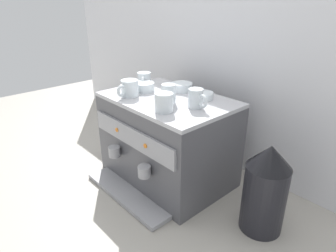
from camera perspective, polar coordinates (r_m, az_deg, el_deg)
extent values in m
plane|color=#9E998E|center=(1.59, 0.00, -9.54)|extent=(4.00, 4.00, 0.00)
cube|color=silver|center=(1.64, 9.55, 8.86)|extent=(2.80, 0.03, 0.91)
cube|color=#4C4C51|center=(1.48, 0.00, -2.83)|extent=(0.61, 0.42, 0.42)
cube|color=#B7B7BC|center=(1.40, 0.00, 5.12)|extent=(0.61, 0.42, 0.02)
cube|color=#939399|center=(1.32, -6.99, -2.11)|extent=(0.56, 0.01, 0.09)
cylinder|color=orange|center=(1.40, -9.78, -0.74)|extent=(0.02, 0.01, 0.02)
cylinder|color=orange|center=(1.24, -4.37, -3.83)|extent=(0.02, 0.01, 0.02)
cube|color=#939399|center=(1.45, -7.86, -12.87)|extent=(0.52, 0.12, 0.02)
cylinder|color=#939399|center=(1.45, -10.23, -4.85)|extent=(0.06, 0.06, 0.05)
cylinder|color=#939399|center=(1.28, -4.56, -8.66)|extent=(0.06, 0.06, 0.05)
cylinder|color=silver|center=(1.32, 0.09, 6.23)|extent=(0.06, 0.06, 0.08)
torus|color=silver|center=(1.28, -0.48, 5.63)|extent=(0.04, 0.06, 0.06)
cylinder|color=silver|center=(1.22, -0.79, 4.54)|extent=(0.08, 0.08, 0.08)
torus|color=silver|center=(1.25, 0.63, 5.17)|extent=(0.03, 0.06, 0.06)
cylinder|color=silver|center=(1.42, -7.34, 7.23)|extent=(0.08, 0.08, 0.08)
torus|color=silver|center=(1.39, -8.87, 6.69)|extent=(0.03, 0.06, 0.06)
cylinder|color=silver|center=(1.26, 5.18, 5.28)|extent=(0.06, 0.06, 0.08)
torus|color=silver|center=(1.23, 6.61, 4.73)|extent=(0.06, 0.02, 0.06)
cylinder|color=silver|center=(1.58, -4.58, 8.95)|extent=(0.07, 0.07, 0.07)
torus|color=silver|center=(1.54, -4.80, 8.49)|extent=(0.05, 0.05, 0.05)
cylinder|color=silver|center=(1.49, -4.54, 7.48)|extent=(0.10, 0.10, 0.04)
cylinder|color=silver|center=(1.50, -4.52, 6.90)|extent=(0.05, 0.05, 0.01)
cylinder|color=silver|center=(1.39, 6.74, 5.82)|extent=(0.09, 0.09, 0.03)
cylinder|color=silver|center=(1.39, 6.71, 5.36)|extent=(0.05, 0.05, 0.01)
cylinder|color=silver|center=(1.50, 2.64, 7.51)|extent=(0.11, 0.11, 0.04)
cylinder|color=silver|center=(1.50, 2.63, 6.96)|extent=(0.06, 0.06, 0.01)
cylinder|color=black|center=(1.26, 17.89, -13.06)|extent=(0.17, 0.17, 0.29)
cone|color=black|center=(1.16, 19.06, -5.58)|extent=(0.17, 0.17, 0.09)
cylinder|color=#B7B7BC|center=(1.83, -9.60, -2.42)|extent=(0.08, 0.08, 0.15)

